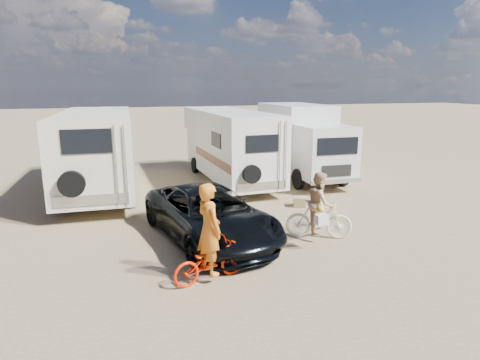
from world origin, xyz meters
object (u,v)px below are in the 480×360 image
object	(u,v)px
bike_parked	(328,172)
rider_woman	(319,209)
crate	(299,202)
box_truck	(303,142)
rv_left	(98,153)
rider_man	(209,237)
bike_woman	(319,219)
cooler	(228,209)
bike_man	(210,261)
dark_suv	(210,214)
rv_main	(229,147)

from	to	relation	value
bike_parked	rider_woman	bearing A→B (deg)	166.69
crate	box_truck	bearing A→B (deg)	63.63
rv_left	rider_man	bearing A→B (deg)	-72.41
bike_woman	bike_parked	bearing A→B (deg)	-6.68
rv_left	box_truck	distance (m)	8.35
rv_left	cooler	xyz separation A→B (m)	(3.86, -4.15, -1.27)
rv_left	crate	distance (m)	7.61
bike_man	crate	size ratio (longest dim) A/B	4.08
bike_woman	cooler	distance (m)	3.12
bike_woman	crate	xyz separation A→B (m)	(0.76, 2.79, -0.36)
rv_left	rider_man	size ratio (longest dim) A/B	4.01
rider_man	rider_woman	xyz separation A→B (m)	(3.27, 1.52, -0.15)
rv_left	dark_suv	xyz separation A→B (m)	(2.90, -5.91, -0.82)
cooler	bike_man	bearing A→B (deg)	-104.39
cooler	rv_main	bearing A→B (deg)	79.62
rv_main	bike_woman	xyz separation A→B (m)	(0.51, -7.03, -0.95)
bike_parked	bike_man	bearing A→B (deg)	154.74
rider_man	crate	size ratio (longest dim) A/B	4.76
box_truck	rv_left	bearing A→B (deg)	-178.67
dark_suv	bike_man	size ratio (longest dim) A/B	2.99
bike_parked	rv_left	bearing A→B (deg)	101.28
rider_woman	crate	distance (m)	2.97
bike_man	bike_parked	size ratio (longest dim) A/B	1.03
rv_main	dark_suv	distance (m)	6.70
dark_suv	bike_woman	size ratio (longest dim) A/B	2.83
dark_suv	bike_parked	world-z (taller)	dark_suv
bike_woman	crate	bearing A→B (deg)	8.84
crate	dark_suv	bearing A→B (deg)	-149.98
bike_man	crate	bearing A→B (deg)	-59.14
rv_main	dark_suv	bearing A→B (deg)	-112.49
rider_man	cooler	size ratio (longest dim) A/B	3.41
box_truck	cooler	xyz separation A→B (m)	(-4.50, -4.18, -1.35)
dark_suv	crate	distance (m)	4.09
rv_main	rv_left	distance (m)	5.16
bike_man	rider_woman	world-z (taller)	rider_woman
crate	bike_parked	bearing A→B (deg)	47.92
box_truck	bike_woman	distance (m)	7.31
bike_man	bike_woman	world-z (taller)	bike_woman
rv_main	crate	distance (m)	4.61
rv_left	rv_main	bearing A→B (deg)	5.31
cooler	bike_parked	bearing A→B (deg)	37.09
rv_left	crate	size ratio (longest dim) A/B	19.08
rv_main	box_truck	world-z (taller)	box_truck
bike_man	rider_woman	size ratio (longest dim) A/B	1.02
bike_man	bike_parked	world-z (taller)	bike_man
rider_man	rider_woman	world-z (taller)	rider_man
bike_woman	bike_parked	size ratio (longest dim) A/B	1.09
rv_main	rider_man	world-z (taller)	rv_main
rv_main	bike_parked	bearing A→B (deg)	-21.53
rider_woman	cooler	world-z (taller)	rider_woman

